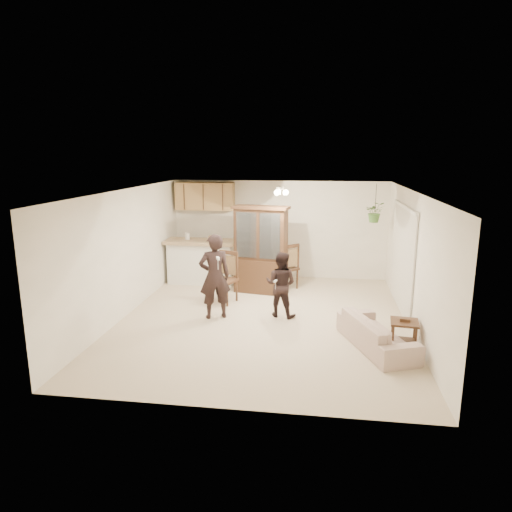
# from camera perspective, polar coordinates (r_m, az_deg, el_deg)

# --- Properties ---
(floor) EXTENTS (6.50, 6.50, 0.00)m
(floor) POSITION_cam_1_polar(r_m,az_deg,el_deg) (9.02, 0.91, -7.91)
(floor) COLOR beige
(floor) RESTS_ON ground
(ceiling) EXTENTS (5.50, 6.50, 0.02)m
(ceiling) POSITION_cam_1_polar(r_m,az_deg,el_deg) (8.47, 0.97, 8.12)
(ceiling) COLOR white
(ceiling) RESTS_ON wall_back
(wall_back) EXTENTS (5.50, 0.02, 2.50)m
(wall_back) POSITION_cam_1_polar(r_m,az_deg,el_deg) (11.84, 2.89, 3.33)
(wall_back) COLOR white
(wall_back) RESTS_ON ground
(wall_front) EXTENTS (5.50, 0.02, 2.50)m
(wall_front) POSITION_cam_1_polar(r_m,az_deg,el_deg) (5.58, -3.24, -7.56)
(wall_front) COLOR white
(wall_front) RESTS_ON ground
(wall_left) EXTENTS (0.02, 6.50, 2.50)m
(wall_left) POSITION_cam_1_polar(r_m,az_deg,el_deg) (9.40, -15.95, 0.38)
(wall_left) COLOR white
(wall_left) RESTS_ON ground
(wall_right) EXTENTS (0.02, 6.50, 2.50)m
(wall_right) POSITION_cam_1_polar(r_m,az_deg,el_deg) (8.77, 19.07, -0.70)
(wall_right) COLOR white
(wall_right) RESTS_ON ground
(breakfast_bar) EXTENTS (1.60, 0.55, 1.00)m
(breakfast_bar) POSITION_cam_1_polar(r_m,az_deg,el_deg) (11.43, -6.85, -0.92)
(breakfast_bar) COLOR silver
(breakfast_bar) RESTS_ON floor
(bar_top) EXTENTS (1.75, 0.70, 0.08)m
(bar_top) POSITION_cam_1_polar(r_m,az_deg,el_deg) (11.31, -6.92, 1.79)
(bar_top) COLOR tan
(bar_top) RESTS_ON breakfast_bar
(upper_cabinets) EXTENTS (1.50, 0.34, 0.70)m
(upper_cabinets) POSITION_cam_1_polar(r_m,az_deg,el_deg) (11.87, -6.40, 7.43)
(upper_cabinets) COLOR olive
(upper_cabinets) RESTS_ON wall_back
(vertical_blinds) EXTENTS (0.06, 2.30, 2.10)m
(vertical_blinds) POSITION_cam_1_polar(r_m,az_deg,el_deg) (9.66, 17.79, -0.33)
(vertical_blinds) COLOR beige
(vertical_blinds) RESTS_ON wall_right
(ceiling_fixture) EXTENTS (0.36, 0.36, 0.20)m
(ceiling_fixture) POSITION_cam_1_polar(r_m,az_deg,el_deg) (9.65, 3.04, 8.07)
(ceiling_fixture) COLOR #FFEEBF
(ceiling_fixture) RESTS_ON ceiling
(hanging_plant) EXTENTS (0.43, 0.37, 0.48)m
(hanging_plant) POSITION_cam_1_polar(r_m,az_deg,el_deg) (10.94, 14.65, 5.33)
(hanging_plant) COLOR #2D5D25
(hanging_plant) RESTS_ON ceiling
(plant_cord) EXTENTS (0.01, 0.01, 0.65)m
(plant_cord) POSITION_cam_1_polar(r_m,az_deg,el_deg) (10.90, 14.75, 7.02)
(plant_cord) COLOR black
(plant_cord) RESTS_ON ceiling
(sofa) EXTENTS (1.36, 2.01, 0.73)m
(sofa) POSITION_cam_1_polar(r_m,az_deg,el_deg) (7.93, 14.89, -8.53)
(sofa) COLOR beige
(sofa) RESTS_ON floor
(adult) EXTENTS (0.77, 0.65, 1.80)m
(adult) POSITION_cam_1_polar(r_m,az_deg,el_deg) (8.89, -5.19, -2.19)
(adult) COLOR black
(adult) RESTS_ON floor
(child) EXTENTS (0.77, 0.66, 1.35)m
(child) POSITION_cam_1_polar(r_m,az_deg,el_deg) (9.02, 3.12, -3.43)
(child) COLOR black
(child) RESTS_ON floor
(china_hutch) EXTENTS (1.34, 0.70, 2.02)m
(china_hutch) POSITION_cam_1_polar(r_m,az_deg,el_deg) (10.50, 0.60, 0.71)
(china_hutch) COLOR #322112
(china_hutch) RESTS_ON floor
(side_table) EXTENTS (0.49, 0.49, 0.54)m
(side_table) POSITION_cam_1_polar(r_m,az_deg,el_deg) (8.02, 17.98, -9.33)
(side_table) COLOR #322112
(side_table) RESTS_ON floor
(chair_bar) EXTENTS (0.63, 0.63, 1.11)m
(chair_bar) POSITION_cam_1_polar(r_m,az_deg,el_deg) (9.95, -4.04, -4.06)
(chair_bar) COLOR #322112
(chair_bar) RESTS_ON floor
(chair_hutch_left) EXTENTS (0.57, 0.57, 0.91)m
(chair_hutch_left) POSITION_cam_1_polar(r_m,az_deg,el_deg) (11.43, -1.88, -2.11)
(chair_hutch_left) COLOR #322112
(chair_hutch_left) RESTS_ON floor
(chair_hutch_right) EXTENTS (0.69, 0.69, 1.10)m
(chair_hutch_right) POSITION_cam_1_polar(r_m,az_deg,el_deg) (10.98, 3.70, -2.44)
(chair_hutch_right) COLOR #322112
(chair_hutch_right) RESTS_ON floor
(controller_adult) EXTENTS (0.10, 0.15, 0.04)m
(controller_adult) POSITION_cam_1_polar(r_m,az_deg,el_deg) (8.42, -4.78, -0.30)
(controller_adult) COLOR white
(controller_adult) RESTS_ON adult
(controller_child) EXTENTS (0.06, 0.12, 0.03)m
(controller_child) POSITION_cam_1_polar(r_m,az_deg,el_deg) (8.71, 2.44, -3.14)
(controller_child) COLOR white
(controller_child) RESTS_ON child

